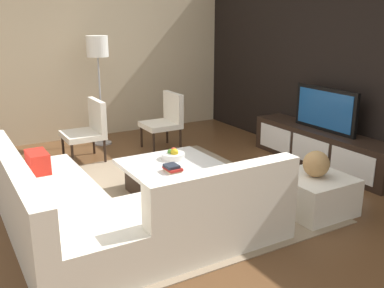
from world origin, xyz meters
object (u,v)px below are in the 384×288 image
ottoman (314,194)px  decorative_ball (316,164)px  accent_chair_far (166,118)px  book_stack (172,168)px  television (325,109)px  sectional_couch (110,211)px  accent_chair_near (89,127)px  floor_lamp (98,53)px  media_console (322,148)px  fruit_bowl (173,155)px  coffee_table (173,179)px

ottoman → decorative_ball: size_ratio=2.54×
accent_chair_far → book_stack: 2.17m
television → sectional_couch: television is taller
accent_chair_near → floor_lamp: size_ratio=0.50×
decorative_ball → book_stack: bearing=-128.0°
sectional_couch → accent_chair_far: accent_chair_far is taller
floor_lamp → book_stack: floor_lamp is taller
media_console → television: 0.55m
fruit_bowl → coffee_table: bearing=-29.4°
ottoman → fruit_bowl: fruit_bowl is taller
television → coffee_table: television is taller
ottoman → accent_chair_far: size_ratio=0.80×
accent_chair_near → floor_lamp: (-0.69, 0.42, 0.98)m
floor_lamp → book_stack: (2.69, -0.13, -1.05)m
floor_lamp → sectional_couch: bearing=-17.9°
fruit_bowl → accent_chair_near: bearing=-162.3°
sectional_couch → accent_chair_near: bearing=166.4°
coffee_table → accent_chair_far: (-1.75, 0.81, 0.29)m
media_console → sectional_couch: bearing=-81.2°
coffee_table → media_console: bearing=87.5°
media_console → fruit_bowl: fruit_bowl is taller
television → ottoman: (1.05, -1.22, -0.60)m
media_console → accent_chair_near: (-1.88, -2.71, 0.24)m
decorative_ball → accent_chair_near: bearing=-153.0°
television → decorative_ball: 1.63m
ottoman → accent_chair_far: (-2.90, -0.27, 0.29)m
sectional_couch → fruit_bowl: (-0.79, 1.09, 0.15)m
ottoman → accent_chair_far: accent_chair_far is taller
coffee_table → decorative_ball: (1.15, 1.08, 0.34)m
sectional_couch → accent_chair_near: accent_chair_near is taller
accent_chair_near → ottoman: (2.93, 1.49, -0.29)m
book_stack → media_console: bearing=92.7°
sectional_couch → decorative_ball: bearing=75.4°
television → accent_chair_far: television is taller
floor_lamp → accent_chair_far: bearing=47.9°
book_stack → television: bearing=92.7°
fruit_bowl → accent_chair_far: size_ratio=0.32×
media_console → ottoman: size_ratio=3.32×
accent_chair_near → book_stack: (1.99, 0.29, -0.07)m
television → sectional_couch: bearing=-81.2°
floor_lamp → fruit_bowl: bearing=2.2°
accent_chair_near → book_stack: bearing=0.2°
sectional_couch → accent_chair_far: size_ratio=2.75×
book_stack → coffee_table: bearing=150.8°
media_console → coffee_table: (-0.10, -2.30, -0.05)m
floor_lamp → decorative_ball: bearing=16.4°
fruit_bowl → book_stack: fruit_bowl is taller
television → sectional_couch: (0.51, -3.28, -0.52)m
decorative_ball → book_stack: 1.53m
coffee_table → accent_chair_near: 1.85m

